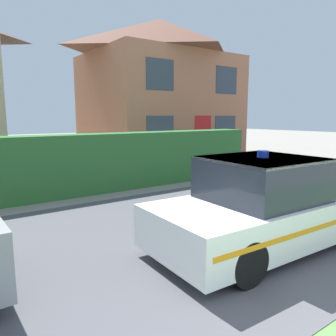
# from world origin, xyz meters

# --- Properties ---
(road_strip) EXTENTS (28.00, 5.86, 0.01)m
(road_strip) POSITION_xyz_m (0.00, 3.94, 0.01)
(road_strip) COLOR #4C4C51
(road_strip) RESTS_ON ground
(garden_hedge) EXTENTS (9.54, 0.81, 1.60)m
(garden_hedge) POSITION_xyz_m (1.36, 7.93, 0.80)
(garden_hedge) COLOR #2D662D
(garden_hedge) RESTS_ON ground
(police_car) EXTENTS (3.88, 1.80, 1.55)m
(police_car) POSITION_xyz_m (1.33, 2.69, 0.67)
(police_car) COLOR black
(police_car) RESTS_ON road_strip
(house_right) EXTENTS (7.49, 6.17, 7.00)m
(house_right) POSITION_xyz_m (7.14, 14.22, 3.57)
(house_right) COLOR #A86B4C
(house_right) RESTS_ON ground
(wheelie_bin) EXTENTS (0.77, 0.83, 1.16)m
(wheelie_bin) POSITION_xyz_m (5.46, 8.53, 0.58)
(wheelie_bin) COLOR #474C8C
(wheelie_bin) RESTS_ON ground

